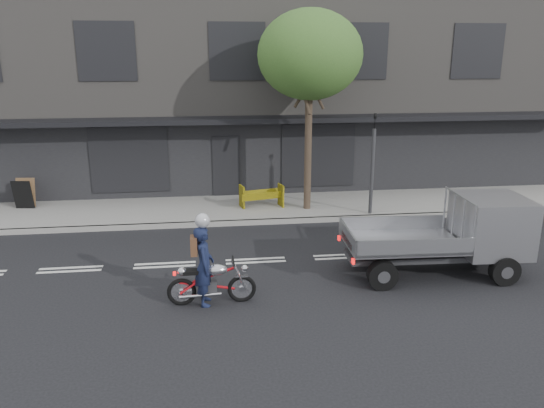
{
  "coord_description": "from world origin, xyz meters",
  "views": [
    {
      "loc": [
        -1.23,
        -13.18,
        5.42
      ],
      "look_at": [
        0.51,
        0.5,
        1.43
      ],
      "focal_mm": 35.0,
      "sensor_mm": 36.0,
      "label": 1
    }
  ],
  "objects": [
    {
      "name": "flatbed_ute",
      "position": [
        5.35,
        -1.43,
        1.17
      ],
      "size": [
        4.5,
        2.0,
        2.05
      ],
      "rotation": [
        0.0,
        0.0,
        -0.04
      ],
      "color": "black",
      "rests_on": "ground"
    },
    {
      "name": "ground",
      "position": [
        0.0,
        0.0,
        0.0
      ],
      "size": [
        80.0,
        80.0,
        0.0
      ],
      "primitive_type": "plane",
      "color": "black",
      "rests_on": "ground"
    },
    {
      "name": "construction_barrier",
      "position": [
        0.65,
        4.36,
        0.56
      ],
      "size": [
        1.57,
        0.92,
        0.82
      ],
      "primitive_type": null,
      "rotation": [
        0.0,
        0.0,
        0.24
      ],
      "color": "yellow",
      "rests_on": "sidewalk"
    },
    {
      "name": "traffic_light_pole",
      "position": [
        4.2,
        3.35,
        1.65
      ],
      "size": [
        0.12,
        0.12,
        3.5
      ],
      "color": "#2D2D30",
      "rests_on": "ground"
    },
    {
      "name": "sandwich_board",
      "position": [
        -7.53,
        5.33,
        0.66
      ],
      "size": [
        0.69,
        0.5,
        1.02
      ],
      "primitive_type": null,
      "rotation": [
        0.0,
        0.0,
        -0.11
      ],
      "color": "black",
      "rests_on": "sidewalk"
    },
    {
      "name": "sidewalk",
      "position": [
        0.0,
        4.7,
        0.07
      ],
      "size": [
        32.0,
        3.2,
        0.15
      ],
      "primitive_type": "cube",
      "color": "gray",
      "rests_on": "ground"
    },
    {
      "name": "street_tree",
      "position": [
        2.2,
        4.2,
        5.28
      ],
      "size": [
        3.4,
        3.4,
        6.74
      ],
      "color": "#382B21",
      "rests_on": "ground"
    },
    {
      "name": "building_main",
      "position": [
        0.0,
        11.3,
        4.0
      ],
      "size": [
        26.0,
        10.0,
        8.0
      ],
      "primitive_type": "cube",
      "color": "slate",
      "rests_on": "ground"
    },
    {
      "name": "kerb",
      "position": [
        0.0,
        3.1,
        0.07
      ],
      "size": [
        32.0,
        0.2,
        0.15
      ],
      "primitive_type": "cube",
      "color": "gray",
      "rests_on": "ground"
    },
    {
      "name": "rider",
      "position": [
        -1.35,
        -2.34,
        0.9
      ],
      "size": [
        0.43,
        0.66,
        1.8
      ],
      "primitive_type": "imported",
      "rotation": [
        0.0,
        0.0,
        1.58
      ],
      "color": "#151C39",
      "rests_on": "ground"
    },
    {
      "name": "motorcycle",
      "position": [
        -1.2,
        -2.34,
        0.52
      ],
      "size": [
        1.97,
        0.57,
        1.02
      ],
      "rotation": [
        0.0,
        0.0,
        0.0
      ],
      "color": "black",
      "rests_on": "ground"
    }
  ]
}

